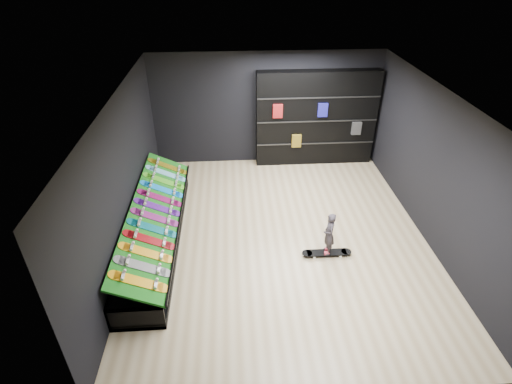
{
  "coord_description": "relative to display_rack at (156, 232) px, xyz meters",
  "views": [
    {
      "loc": [
        -0.95,
        -6.56,
        5.27
      ],
      "look_at": [
        -0.5,
        0.2,
        1.0
      ],
      "focal_mm": 28.0,
      "sensor_mm": 36.0,
      "label": 1
    }
  ],
  "objects": [
    {
      "name": "display_board_8",
      "position": [
        0.06,
        0.86,
        0.49
      ],
      "size": [
        0.93,
        0.22,
        0.5
      ],
      "primitive_type": null,
      "rotation": [
        0.0,
        0.44,
        0.0
      ],
      "color": "blue",
      "rests_on": "turf_ramp"
    },
    {
      "name": "wall_back",
      "position": [
        2.55,
        3.5,
        1.25
      ],
      "size": [
        6.0,
        0.02,
        3.0
      ],
      "primitive_type": "cube",
      "color": "black",
      "rests_on": "ground"
    },
    {
      "name": "display_board_1",
      "position": [
        0.06,
        -1.55,
        0.49
      ],
      "size": [
        0.93,
        0.22,
        0.5
      ],
      "primitive_type": null,
      "rotation": [
        0.0,
        0.44,
        0.0
      ],
      "color": "black",
      "rests_on": "turf_ramp"
    },
    {
      "name": "display_board_4",
      "position": [
        0.06,
        -0.52,
        0.49
      ],
      "size": [
        0.93,
        0.22,
        0.5
      ],
      "primitive_type": null,
      "rotation": [
        0.0,
        0.44,
        0.0
      ],
      "color": "#0C8C99",
      "rests_on": "turf_ramp"
    },
    {
      "name": "display_board_2",
      "position": [
        0.06,
        -1.21,
        0.49
      ],
      "size": [
        0.93,
        0.22,
        0.5
      ],
      "primitive_type": null,
      "rotation": [
        0.0,
        0.44,
        0.0
      ],
      "color": "orange",
      "rests_on": "turf_ramp"
    },
    {
      "name": "display_board_11",
      "position": [
        0.06,
        1.9,
        0.49
      ],
      "size": [
        0.93,
        0.22,
        0.5
      ],
      "primitive_type": null,
      "rotation": [
        0.0,
        0.44,
        0.0
      ],
      "color": "yellow",
      "rests_on": "turf_ramp"
    },
    {
      "name": "display_board_0",
      "position": [
        0.06,
        -1.9,
        0.49
      ],
      "size": [
        0.93,
        0.22,
        0.5
      ],
      "primitive_type": null,
      "rotation": [
        0.0,
        0.44,
        0.0
      ],
      "color": "yellow",
      "rests_on": "turf_ramp"
    },
    {
      "name": "display_board_6",
      "position": [
        0.06,
        0.17,
        0.49
      ],
      "size": [
        0.93,
        0.22,
        0.5
      ],
      "primitive_type": null,
      "rotation": [
        0.0,
        0.44,
        0.0
      ],
      "color": "purple",
      "rests_on": "turf_ramp"
    },
    {
      "name": "display_rack",
      "position": [
        0.0,
        0.0,
        0.0
      ],
      "size": [
        0.9,
        4.5,
        0.5
      ],
      "primitive_type": null,
      "color": "black",
      "rests_on": "ground"
    },
    {
      "name": "display_board_5",
      "position": [
        0.06,
        -0.17,
        0.49
      ],
      "size": [
        0.93,
        0.22,
        0.5
      ],
      "primitive_type": null,
      "rotation": [
        0.0,
        0.44,
        0.0
      ],
      "color": "#2626BF",
      "rests_on": "turf_ramp"
    },
    {
      "name": "floor_skateboard",
      "position": [
        3.39,
        -0.66,
        -0.2
      ],
      "size": [
        0.98,
        0.23,
        0.09
      ],
      "primitive_type": null,
      "rotation": [
        0.0,
        0.0,
        -0.01
      ],
      "color": "black",
      "rests_on": "ground"
    },
    {
      "name": "ceiling",
      "position": [
        2.55,
        0.0,
        2.75
      ],
      "size": [
        6.0,
        7.0,
        0.01
      ],
      "primitive_type": "cube",
      "color": "white",
      "rests_on": "ground"
    },
    {
      "name": "display_board_9",
      "position": [
        0.06,
        1.21,
        0.49
      ],
      "size": [
        0.93,
        0.22,
        0.5
      ],
      "primitive_type": null,
      "rotation": [
        0.0,
        0.44,
        0.0
      ],
      "color": "green",
      "rests_on": "turf_ramp"
    },
    {
      "name": "display_board_7",
      "position": [
        0.06,
        0.52,
        0.49
      ],
      "size": [
        0.93,
        0.22,
        0.5
      ],
      "primitive_type": null,
      "rotation": [
        0.0,
        0.44,
        0.0
      ],
      "color": "#E5198C",
      "rests_on": "turf_ramp"
    },
    {
      "name": "child",
      "position": [
        3.39,
        -0.66,
        0.11
      ],
      "size": [
        0.15,
        0.21,
        0.54
      ],
      "primitive_type": "imported",
      "rotation": [
        0.0,
        0.0,
        -1.6
      ],
      "color": "black",
      "rests_on": "floor_skateboard"
    },
    {
      "name": "display_board_10",
      "position": [
        0.06,
        1.55,
        0.49
      ],
      "size": [
        0.93,
        0.22,
        0.5
      ],
      "primitive_type": null,
      "rotation": [
        0.0,
        0.44,
        0.0
      ],
      "color": "#0CB2E5",
      "rests_on": "turf_ramp"
    },
    {
      "name": "turf_ramp",
      "position": [
        0.05,
        0.0,
        0.46
      ],
      "size": [
        0.92,
        4.5,
        0.46
      ],
      "primitive_type": "cube",
      "rotation": [
        0.0,
        0.44,
        0.0
      ],
      "color": "#0E570D",
      "rests_on": "display_rack"
    },
    {
      "name": "wall_right",
      "position": [
        5.55,
        0.0,
        1.25
      ],
      "size": [
        0.02,
        7.0,
        3.0
      ],
      "primitive_type": "cube",
      "color": "black",
      "rests_on": "ground"
    },
    {
      "name": "wall_front",
      "position": [
        2.55,
        -3.5,
        1.25
      ],
      "size": [
        6.0,
        0.02,
        3.0
      ],
      "primitive_type": "cube",
      "color": "black",
      "rests_on": "ground"
    },
    {
      "name": "back_shelving",
      "position": [
        3.86,
        3.32,
        1.02
      ],
      "size": [
        3.18,
        0.37,
        2.54
      ],
      "primitive_type": "cube",
      "color": "black",
      "rests_on": "ground"
    },
    {
      "name": "display_board_3",
      "position": [
        0.06,
        -0.86,
        0.49
      ],
      "size": [
        0.93,
        0.22,
        0.5
      ],
      "primitive_type": null,
      "rotation": [
        0.0,
        0.44,
        0.0
      ],
      "color": "red",
      "rests_on": "turf_ramp"
    },
    {
      "name": "floor",
      "position": [
        2.55,
        0.0,
        -0.25
      ],
      "size": [
        6.0,
        7.0,
        0.01
      ],
      "primitive_type": "cube",
      "color": "tan",
      "rests_on": "ground"
    },
    {
      "name": "wall_left",
      "position": [
        -0.45,
        0.0,
        1.25
      ],
      "size": [
        0.02,
        7.0,
        3.0
      ],
      "primitive_type": "cube",
      "color": "black",
      "rests_on": "ground"
    }
  ]
}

